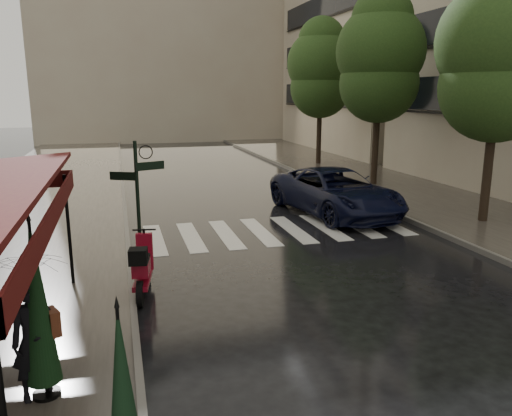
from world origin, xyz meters
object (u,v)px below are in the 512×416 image
scooter (142,269)px  parasol_back (123,392)px  parasol_front (37,303)px  pedestrian_with_umbrella (28,282)px  parked_car (335,192)px

scooter → parasol_back: size_ratio=0.91×
parasol_front → pedestrian_with_umbrella: bearing=171.5°
parked_car → parasol_front: 12.26m
parked_car → parasol_back: parasol_back is taller
scooter → parasol_front: (-1.46, -3.48, 0.89)m
pedestrian_with_umbrella → parasol_back: 2.32m
scooter → parked_car: bearing=47.9°
parked_car → parasol_back: 13.17m
parked_car → parasol_front: size_ratio=2.27×
pedestrian_with_umbrella → parked_car: 12.33m
parked_car → scooter: bearing=-149.8°
pedestrian_with_umbrella → parasol_front: bearing=-32.5°
parasol_back → parked_car: bearing=56.6°
scooter → parasol_back: parasol_back is taller
scooter → parasol_front: bearing=-104.0°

